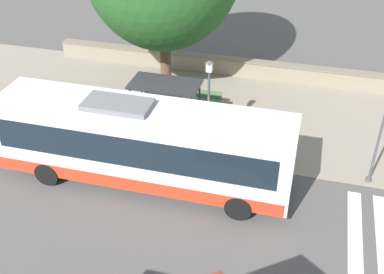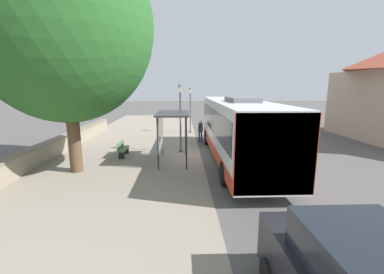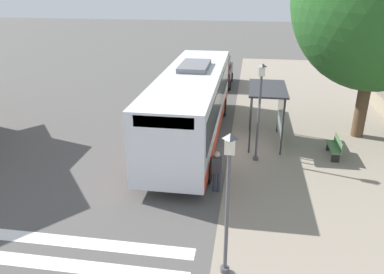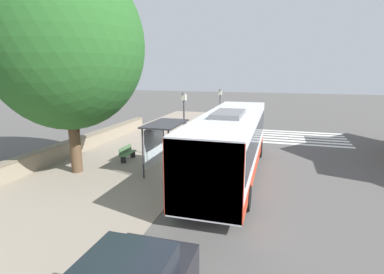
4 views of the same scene
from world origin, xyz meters
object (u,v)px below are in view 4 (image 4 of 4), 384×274
Objects in this scene: bus at (230,142)px; street_lamp_near at (184,121)px; pedestrian at (217,137)px; bench at (127,153)px; bus_shelter at (163,132)px; street_lamp_far at (220,109)px; shade_tree at (66,45)px.

street_lamp_near is (-3.06, 1.92, 0.66)m from bus.
bus is at bearing -32.19° from street_lamp_near.
pedestrian reaches higher than bench.
bus is 7.80× the size of bench.
bus is 3.80× the size of bus_shelter.
pedestrian is (-1.63, 4.76, -0.88)m from bus.
bus is at bearing -75.71° from street_lamp_far.
bus is 3.67m from street_lamp_near.
bus_shelter is 0.78× the size of street_lamp_far.
street_lamp_near is 7.31m from shade_tree.
pedestrian is at bearing -81.45° from street_lamp_far.
street_lamp_far is at bearing 98.55° from pedestrian.
bus_shelter is 0.74× the size of street_lamp_near.
bus is at bearing 11.18° from shade_tree.
street_lamp_far is 12.60m from shade_tree.
bench is 4.00m from street_lamp_near.
bus_shelter is at bearing 18.33° from shade_tree.
pedestrian is 10.60m from shade_tree.
street_lamp_far reaches higher than bench.
shade_tree reaches higher than bus_shelter.
bench is at bearing -118.33° from street_lamp_far.
shade_tree is at bearing -135.10° from pedestrian.
street_lamp_far is at bearing 83.25° from street_lamp_near.
street_lamp_far is at bearing 61.67° from bench.
street_lamp_near is at bearing 35.37° from shade_tree.
pedestrian is 0.40× the size of street_lamp_far.
bench is at bearing -165.70° from street_lamp_near.
shade_tree is (-7.99, -1.58, 4.76)m from bus.
bus_shelter is 3.50m from bench.
street_lamp_near is at bearing -96.75° from street_lamp_far.
bench is 6.83m from shade_tree.
street_lamp_far is at bearing 61.02° from shade_tree.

